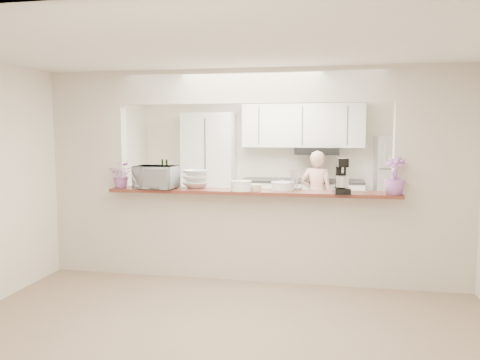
% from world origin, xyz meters
% --- Properties ---
extents(floor, '(6.00, 6.00, 0.00)m').
position_xyz_m(floor, '(0.00, 0.00, 0.00)').
color(floor, gray).
rests_on(floor, ground).
extents(tile_overlay, '(5.00, 2.90, 0.01)m').
position_xyz_m(tile_overlay, '(0.00, 1.55, 0.01)').
color(tile_overlay, beige).
rests_on(tile_overlay, floor).
extents(partition, '(5.00, 0.15, 2.50)m').
position_xyz_m(partition, '(0.00, 0.00, 1.48)').
color(partition, beige).
rests_on(partition, floor).
extents(bar_counter, '(3.40, 0.38, 1.09)m').
position_xyz_m(bar_counter, '(0.00, -0.00, 0.58)').
color(bar_counter, beige).
rests_on(bar_counter, floor).
extents(kitchen_cabinets, '(3.15, 0.62, 2.25)m').
position_xyz_m(kitchen_cabinets, '(-0.19, 2.72, 0.97)').
color(kitchen_cabinets, silver).
rests_on(kitchen_cabinets, floor).
extents(refrigerator, '(0.75, 0.70, 1.70)m').
position_xyz_m(refrigerator, '(2.05, 2.65, 0.85)').
color(refrigerator, '#B0B0B5').
rests_on(refrigerator, floor).
extents(flower_left, '(0.29, 0.25, 0.31)m').
position_xyz_m(flower_left, '(-1.60, -0.08, 1.25)').
color(flower_left, pink).
rests_on(flower_left, bar_counter).
extents(wine_bottle_a, '(0.07, 0.07, 0.36)m').
position_xyz_m(wine_bottle_a, '(-1.05, -0.15, 1.23)').
color(wine_bottle_a, black).
rests_on(wine_bottle_a, bar_counter).
extents(wine_bottle_b, '(0.07, 0.07, 0.36)m').
position_xyz_m(wine_bottle_b, '(-1.00, -0.14, 1.23)').
color(wine_bottle_b, black).
rests_on(wine_bottle_b, bar_counter).
extents(toaster_oven, '(0.51, 0.36, 0.28)m').
position_xyz_m(toaster_oven, '(-1.15, -0.10, 1.23)').
color(toaster_oven, '#B6B5BB').
rests_on(toaster_oven, bar_counter).
extents(serving_bowls, '(0.37, 0.37, 0.21)m').
position_xyz_m(serving_bowls, '(-0.70, 0.05, 1.20)').
color(serving_bowls, white).
rests_on(serving_bowls, bar_counter).
extents(plate_stack_a, '(0.25, 0.25, 0.12)m').
position_xyz_m(plate_stack_a, '(-0.11, -0.12, 1.15)').
color(plate_stack_a, white).
rests_on(plate_stack_a, bar_counter).
extents(plate_stack_b, '(0.27, 0.27, 0.10)m').
position_xyz_m(plate_stack_b, '(0.37, 0.03, 1.14)').
color(plate_stack_b, white).
rests_on(plate_stack_b, bar_counter).
extents(red_bowl, '(0.15, 0.15, 0.07)m').
position_xyz_m(red_bowl, '(-0.15, 0.08, 1.12)').
color(red_bowl, maroon).
rests_on(red_bowl, bar_counter).
extents(tan_bowl, '(0.14, 0.14, 0.07)m').
position_xyz_m(tan_bowl, '(0.05, -0.03, 1.12)').
color(tan_bowl, beige).
rests_on(tan_bowl, bar_counter).
extents(utensil_caddy, '(0.30, 0.23, 0.25)m').
position_xyz_m(utensil_caddy, '(0.45, 0.05, 1.19)').
color(utensil_caddy, silver).
rests_on(utensil_caddy, bar_counter).
extents(stand_mixer, '(0.20, 0.29, 0.39)m').
position_xyz_m(stand_mixer, '(1.04, -0.14, 1.27)').
color(stand_mixer, black).
rests_on(stand_mixer, bar_counter).
extents(flower_right, '(0.26, 0.26, 0.41)m').
position_xyz_m(flower_right, '(1.60, -0.15, 1.30)').
color(flower_right, '#BB64BA').
rests_on(flower_right, bar_counter).
extents(person, '(0.59, 0.45, 1.45)m').
position_xyz_m(person, '(0.72, 2.30, 0.73)').
color(person, tan).
rests_on(person, floor).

